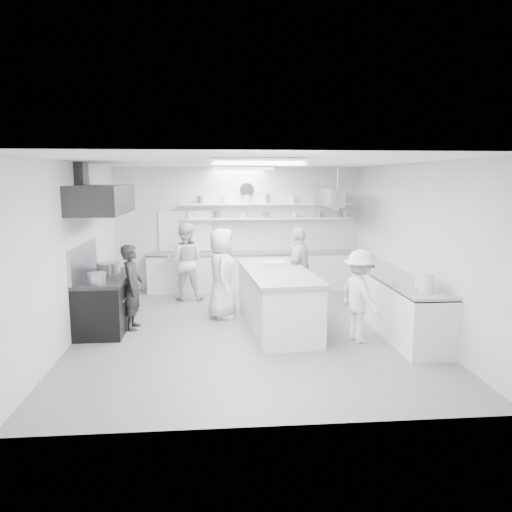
{
  "coord_description": "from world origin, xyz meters",
  "views": [
    {
      "loc": [
        -0.63,
        -8.52,
        2.71
      ],
      "look_at": [
        0.18,
        0.6,
        1.26
      ],
      "focal_mm": 34.29,
      "sensor_mm": 36.0,
      "label": 1
    }
  ],
  "objects": [
    {
      "name": "shelf_lower",
      "position": [
        0.7,
        3.37,
        1.75
      ],
      "size": [
        4.2,
        0.26,
        0.04
      ],
      "primitive_type": "cube",
      "color": "white",
      "rests_on": "wall_back"
    },
    {
      "name": "stove_pot",
      "position": [
        -2.6,
        0.75,
        1.03
      ],
      "size": [
        0.44,
        0.44,
        0.24
      ],
      "primitive_type": "cylinder",
      "color": "#9598A2",
      "rests_on": "stove"
    },
    {
      "name": "back_counter",
      "position": [
        0.3,
        3.2,
        0.46
      ],
      "size": [
        5.0,
        0.6,
        0.92
      ],
      "primitive_type": "cube",
      "color": "white",
      "rests_on": "floor"
    },
    {
      "name": "cook_island_left",
      "position": [
        -0.47,
        0.89,
        0.88
      ],
      "size": [
        0.58,
        0.88,
        1.77
      ],
      "primitive_type": "imported",
      "rotation": [
        0.0,
        0.0,
        1.54
      ],
      "color": "silver",
      "rests_on": "floor"
    },
    {
      "name": "ceiling",
      "position": [
        0.0,
        0.0,
        3.01
      ],
      "size": [
        6.0,
        7.0,
        0.02
      ],
      "primitive_type": "cube",
      "color": "white",
      "rests_on": "wall_back"
    },
    {
      "name": "floor",
      "position": [
        0.0,
        0.0,
        -0.01
      ],
      "size": [
        6.0,
        7.0,
        0.02
      ],
      "primitive_type": "cube",
      "color": "gray",
      "rests_on": "ground"
    },
    {
      "name": "right_counter",
      "position": [
        2.65,
        -0.2,
        0.47
      ],
      "size": [
        0.74,
        3.3,
        0.94
      ],
      "primitive_type": "cube",
      "color": "white",
      "rests_on": "floor"
    },
    {
      "name": "light_fixture_rear",
      "position": [
        0.0,
        1.8,
        2.94
      ],
      "size": [
        1.3,
        0.25,
        0.1
      ],
      "primitive_type": "cube",
      "color": "white",
      "rests_on": "ceiling"
    },
    {
      "name": "wall_clock",
      "position": [
        0.2,
        3.46,
        2.45
      ],
      "size": [
        0.32,
        0.05,
        0.32
      ],
      "primitive_type": "cylinder",
      "rotation": [
        1.57,
        0.0,
        0.0
      ],
      "color": "white",
      "rests_on": "wall_back"
    },
    {
      "name": "shelf_upper",
      "position": [
        0.7,
        3.37,
        2.1
      ],
      "size": [
        4.2,
        0.26,
        0.04
      ],
      "primitive_type": "cube",
      "color": "white",
      "rests_on": "wall_back"
    },
    {
      "name": "light_fixture_front",
      "position": [
        0.0,
        -1.8,
        2.94
      ],
      "size": [
        1.3,
        0.25,
        0.1
      ],
      "primitive_type": "cube",
      "color": "white",
      "rests_on": "ceiling"
    },
    {
      "name": "cook_island_right",
      "position": [
        1.08,
        1.0,
        0.89
      ],
      "size": [
        0.87,
        1.12,
        1.77
      ],
      "primitive_type": "imported",
      "rotation": [
        0.0,
        0.0,
        -2.06
      ],
      "color": "silver",
      "rests_on": "floor"
    },
    {
      "name": "pass_through_window",
      "position": [
        -1.3,
        3.48,
        1.45
      ],
      "size": [
        1.3,
        0.04,
        1.0
      ],
      "primitive_type": "cube",
      "color": "black",
      "rests_on": "wall_back"
    },
    {
      "name": "stove",
      "position": [
        -2.6,
        0.4,
        0.45
      ],
      "size": [
        0.8,
        1.8,
        0.9
      ],
      "primitive_type": "cube",
      "color": "black",
      "rests_on": "floor"
    },
    {
      "name": "wall_left",
      "position": [
        -3.0,
        0.0,
        1.5
      ],
      "size": [
        0.04,
        7.0,
        3.0
      ],
      "primitive_type": "cube",
      "color": "beige",
      "rests_on": "floor"
    },
    {
      "name": "wall_right",
      "position": [
        3.0,
        0.0,
        1.5
      ],
      "size": [
        0.04,
        7.0,
        3.0
      ],
      "primitive_type": "cube",
      "color": "beige",
      "rests_on": "floor"
    },
    {
      "name": "cook_stove",
      "position": [
        -2.1,
        0.28,
        0.78
      ],
      "size": [
        0.37,
        0.57,
        1.55
      ],
      "primitive_type": "imported",
      "rotation": [
        0.0,
        0.0,
        1.57
      ],
      "color": "#242424",
      "rests_on": "floor"
    },
    {
      "name": "wall_front",
      "position": [
        0.0,
        -3.5,
        1.5
      ],
      "size": [
        6.0,
        0.04,
        3.0
      ],
      "primitive_type": "cube",
      "color": "beige",
      "rests_on": "floor"
    },
    {
      "name": "wall_back",
      "position": [
        0.0,
        3.5,
        1.5
      ],
      "size": [
        6.0,
        0.04,
        3.0
      ],
      "primitive_type": "cube",
      "color": "beige",
      "rests_on": "floor"
    },
    {
      "name": "cook_back",
      "position": [
        -1.27,
        2.41,
        0.87
      ],
      "size": [
        0.89,
        0.72,
        1.74
      ],
      "primitive_type": "imported",
      "rotation": [
        0.0,
        0.0,
        -3.21
      ],
      "color": "silver",
      "rests_on": "floor"
    },
    {
      "name": "exhaust_hood",
      "position": [
        -2.6,
        0.4,
        2.35
      ],
      "size": [
        0.85,
        2.0,
        0.5
      ],
      "primitive_type": "cube",
      "color": "#2C2C2D",
      "rests_on": "wall_left"
    },
    {
      "name": "prep_island",
      "position": [
        0.52,
        0.16,
        0.51
      ],
      "size": [
        1.25,
        2.85,
        1.02
      ],
      "primitive_type": "cube",
      "rotation": [
        0.0,
        0.0,
        0.08
      ],
      "color": "white",
      "rests_on": "floor"
    },
    {
      "name": "bowl_island_a",
      "position": [
        0.44,
        0.49,
        1.05
      ],
      "size": [
        0.28,
        0.28,
        0.06
      ],
      "primitive_type": "imported",
      "rotation": [
        0.0,
        0.0,
        0.14
      ],
      "color": "#9598A2",
      "rests_on": "prep_island"
    },
    {
      "name": "bowl_island_b",
      "position": [
        0.8,
        0.87,
        1.05
      ],
      "size": [
        0.19,
        0.19,
        0.06
      ],
      "primitive_type": "imported",
      "rotation": [
        0.0,
        0.0,
        0.01
      ],
      "color": "white",
      "rests_on": "prep_island"
    },
    {
      "name": "pot_rack",
      "position": [
        2.0,
        2.4,
        2.3
      ],
      "size": [
        0.3,
        1.6,
        0.4
      ],
      "primitive_type": "cube",
      "color": "#9598A2",
      "rests_on": "ceiling"
    },
    {
      "name": "cook_right",
      "position": [
        1.81,
        -0.77,
        0.78
      ],
      "size": [
        0.84,
        1.13,
        1.56
      ],
      "primitive_type": "imported",
      "rotation": [
        0.0,
        0.0,
        1.86
      ],
      "color": "silver",
      "rests_on": "floor"
    },
    {
      "name": "bowl_right",
      "position": [
        2.76,
        -0.98,
        0.97
      ],
      "size": [
        0.28,
        0.28,
        0.05
      ],
      "primitive_type": "imported",
      "rotation": [
        0.0,
        0.0,
        0.38
      ],
      "color": "white",
      "rests_on": "right_counter"
    }
  ]
}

